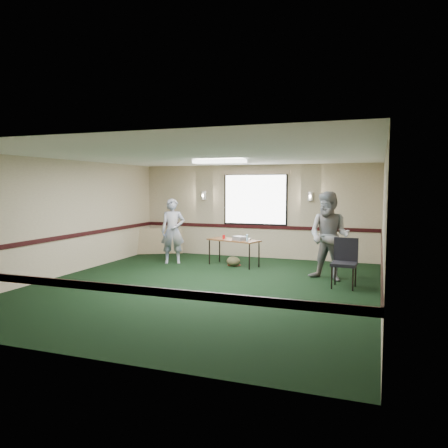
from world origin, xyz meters
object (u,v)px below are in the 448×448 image
(conference_chair, at_px, (345,259))
(folding_table, at_px, (234,241))
(projector, at_px, (240,238))
(person_right, at_px, (329,236))
(person_left, at_px, (173,231))

(conference_chair, bearing_deg, folding_table, 156.58)
(folding_table, bearing_deg, conference_chair, -9.84)
(projector, distance_m, person_right, 2.49)
(folding_table, distance_m, projector, 0.26)
(folding_table, xyz_separation_m, person_left, (-1.68, -0.18, 0.23))
(person_left, height_order, person_right, person_right)
(folding_table, height_order, person_left, person_left)
(person_right, bearing_deg, conference_chair, -37.05)
(projector, relative_size, conference_chair, 0.31)
(conference_chair, relative_size, person_right, 0.51)
(folding_table, bearing_deg, person_left, -156.73)
(projector, bearing_deg, folding_table, -179.51)
(projector, bearing_deg, person_right, 11.01)
(folding_table, relative_size, person_right, 0.76)
(folding_table, relative_size, person_left, 0.85)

